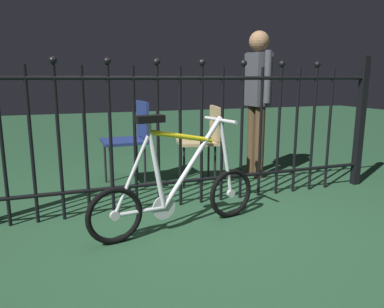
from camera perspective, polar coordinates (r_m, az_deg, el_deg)
name	(u,v)px	position (r m, az deg, el deg)	size (l,w,h in m)	color
ground_plane	(218,229)	(2.82, 4.00, -11.52)	(20.00, 20.00, 0.00)	#254D31
iron_fence	(180,131)	(3.15, -1.84, 3.64)	(3.80, 0.07, 1.33)	black
bicycle	(177,190)	(2.70, -2.30, -5.64)	(1.36, 0.41, 0.87)	black
chair_navy	(132,134)	(3.87, -9.39, 3.05)	(0.45, 0.45, 0.88)	black
chair_tan	(204,136)	(3.88, 1.91, 2.75)	(0.47, 0.47, 0.82)	black
person_visitor	(257,92)	(4.18, 10.14, 9.49)	(0.22, 0.48, 1.61)	#4C3823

